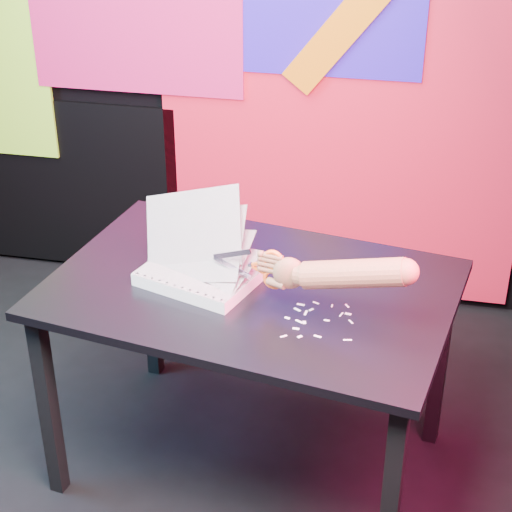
# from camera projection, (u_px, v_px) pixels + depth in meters

# --- Properties ---
(room) EXTENTS (3.01, 3.01, 2.71)m
(room) POSITION_uv_depth(u_px,v_px,m) (45.00, 124.00, 2.31)
(room) COLOR black
(room) RESTS_ON ground
(backdrop) EXTENTS (2.88, 0.05, 2.08)m
(backdrop) POSITION_uv_depth(u_px,v_px,m) (208.00, 95.00, 3.74)
(backdrop) COLOR red
(backdrop) RESTS_ON ground
(work_table) EXTENTS (1.40, 1.05, 0.75)m
(work_table) POSITION_uv_depth(u_px,v_px,m) (251.00, 307.00, 2.78)
(work_table) COLOR black
(work_table) RESTS_ON ground
(printout_stack) EXTENTS (0.42, 0.36, 0.34)m
(printout_stack) POSITION_uv_depth(u_px,v_px,m) (199.00, 272.00, 2.74)
(printout_stack) COLOR beige
(printout_stack) RESTS_ON work_table
(scissors) EXTENTS (0.23, 0.06, 0.14)m
(scissors) POSITION_uv_depth(u_px,v_px,m) (268.00, 269.00, 2.58)
(scissors) COLOR silver
(scissors) RESTS_ON printout_stack
(hand_forearm) EXTENTS (0.47, 0.15, 0.18)m
(hand_forearm) POSITION_uv_depth(u_px,v_px,m) (342.00, 273.00, 2.48)
(hand_forearm) COLOR #A2613D
(hand_forearm) RESTS_ON work_table
(paper_clippings) EXTENTS (0.21, 0.22, 0.00)m
(paper_clippings) POSITION_uv_depth(u_px,v_px,m) (314.00, 319.00, 2.56)
(paper_clippings) COLOR white
(paper_clippings) RESTS_ON work_table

